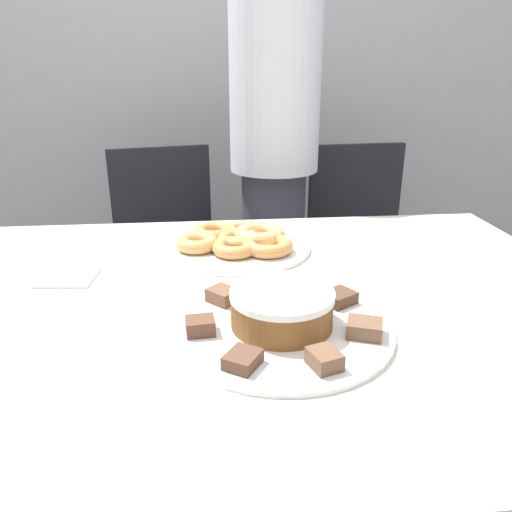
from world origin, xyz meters
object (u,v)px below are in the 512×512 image
at_px(person_standing, 274,150).
at_px(office_chair_left, 172,272).
at_px(plate_cake, 281,327).
at_px(napkin, 67,278).
at_px(office_chair_right, 363,265).
at_px(frosted_cake, 282,308).
at_px(plate_donuts, 238,247).

xyz_separation_m(person_standing, office_chair_left, (-0.40, 0.03, -0.48)).
distance_m(plate_cake, napkin, 0.50).
bearing_deg(person_standing, plate_cake, -96.76).
bearing_deg(plate_cake, office_chair_right, 65.01).
relative_size(frosted_cake, napkin, 1.40).
bearing_deg(plate_donuts, person_standing, 74.64).
xyz_separation_m(office_chair_left, napkin, (-0.16, -0.82, 0.34)).
relative_size(person_standing, office_chair_left, 1.90).
xyz_separation_m(office_chair_left, plate_donuts, (0.23, -0.66, 0.34)).
xyz_separation_m(plate_donuts, frosted_cake, (0.05, -0.42, 0.04)).
distance_m(office_chair_left, napkin, 0.90).
bearing_deg(frosted_cake, person_standing, 83.24).
bearing_deg(office_chair_right, plate_donuts, -134.63).
xyz_separation_m(office_chair_left, frosted_cake, (0.27, -1.08, 0.38)).
distance_m(office_chair_left, frosted_cake, 1.18).
bearing_deg(person_standing, office_chair_left, 175.15).
bearing_deg(office_chair_right, frosted_cake, -119.86).
distance_m(person_standing, napkin, 0.97).
height_order(office_chair_left, office_chair_right, same).
relative_size(office_chair_right, plate_cake, 2.30).
height_order(office_chair_left, plate_donuts, office_chair_left).
distance_m(plate_cake, frosted_cake, 0.04).
height_order(office_chair_left, frosted_cake, office_chair_left).
bearing_deg(napkin, office_chair_left, 79.15).
height_order(office_chair_right, plate_donuts, office_chair_right).
distance_m(office_chair_left, plate_donuts, 0.78).
relative_size(plate_cake, plate_donuts, 1.08).
xyz_separation_m(person_standing, office_chair_right, (0.38, 0.04, -0.48)).
distance_m(office_chair_right, plate_donuts, 0.93).
bearing_deg(office_chair_right, plate_cake, -119.86).
xyz_separation_m(person_standing, napkin, (-0.55, -0.78, -0.14)).
bearing_deg(plate_donuts, napkin, -158.02).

